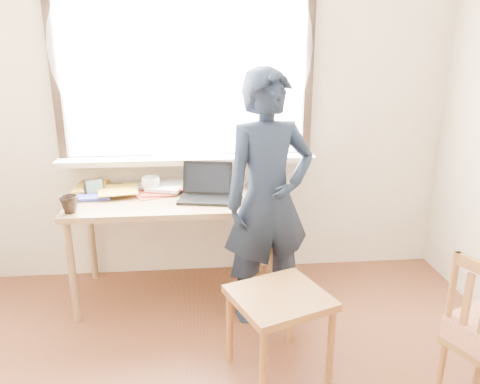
{
  "coord_description": "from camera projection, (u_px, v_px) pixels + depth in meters",
  "views": [
    {
      "loc": [
        -0.13,
        -1.41,
        1.75
      ],
      "look_at": [
        0.09,
        0.95,
        0.98
      ],
      "focal_mm": 35.0,
      "sensor_mm": 36.0,
      "label": 1
    }
  ],
  "objects": [
    {
      "name": "room_shell",
      "position": [
        227.0,
        76.0,
        1.58
      ],
      "size": [
        3.52,
        4.02,
        2.61
      ],
      "color": "beige",
      "rests_on": "ground"
    },
    {
      "name": "desk",
      "position": [
        173.0,
        208.0,
        3.2
      ],
      "size": [
        1.37,
        0.69,
        0.73
      ],
      "color": "olive",
      "rests_on": "ground"
    },
    {
      "name": "laptop",
      "position": [
        206.0,
        190.0,
        3.15
      ],
      "size": [
        0.38,
        0.33,
        0.23
      ],
      "color": "black",
      "rests_on": "desk"
    },
    {
      "name": "mug_white",
      "position": [
        151.0,
        184.0,
        3.29
      ],
      "size": [
        0.16,
        0.16,
        0.1
      ],
      "primitive_type": "imported",
      "rotation": [
        0.0,
        0.0,
        0.28
      ],
      "color": "white",
      "rests_on": "desk"
    },
    {
      "name": "mug_dark",
      "position": [
        69.0,
        204.0,
        2.88
      ],
      "size": [
        0.16,
        0.16,
        0.11
      ],
      "primitive_type": "imported",
      "rotation": [
        0.0,
        0.0,
        -0.66
      ],
      "color": "black",
      "rests_on": "desk"
    },
    {
      "name": "mouse",
      "position": [
        236.0,
        197.0,
        3.12
      ],
      "size": [
        0.1,
        0.07,
        0.04
      ],
      "primitive_type": "ellipsoid",
      "color": "black",
      "rests_on": "desk"
    },
    {
      "name": "desk_clutter",
      "position": [
        113.0,
        188.0,
        3.3
      ],
      "size": [
        0.75,
        0.52,
        0.05
      ],
      "color": "white",
      "rests_on": "desk"
    },
    {
      "name": "book_a",
      "position": [
        122.0,
        186.0,
        3.4
      ],
      "size": [
        0.19,
        0.25,
        0.02
      ],
      "primitive_type": "imported",
      "rotation": [
        0.0,
        0.0,
        0.07
      ],
      "color": "white",
      "rests_on": "desk"
    },
    {
      "name": "book_b",
      "position": [
        219.0,
        183.0,
        3.47
      ],
      "size": [
        0.29,
        0.33,
        0.02
      ],
      "primitive_type": "imported",
      "rotation": [
        0.0,
        0.0,
        -0.38
      ],
      "color": "white",
      "rests_on": "desk"
    },
    {
      "name": "picture_frame",
      "position": [
        94.0,
        187.0,
        3.21
      ],
      "size": [
        0.13,
        0.08,
        0.11
      ],
      "color": "black",
      "rests_on": "desk"
    },
    {
      "name": "work_chair",
      "position": [
        279.0,
        307.0,
        2.48
      ],
      "size": [
        0.6,
        0.59,
        0.48
      ],
      "color": "#936130",
      "rests_on": "ground"
    },
    {
      "name": "person",
      "position": [
        268.0,
        199.0,
        2.92
      ],
      "size": [
        0.67,
        0.53,
        1.61
      ],
      "primitive_type": "imported",
      "rotation": [
        0.0,
        0.0,
        0.27
      ],
      "color": "black",
      "rests_on": "ground"
    }
  ]
}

